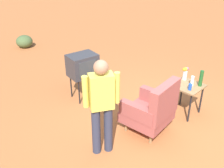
# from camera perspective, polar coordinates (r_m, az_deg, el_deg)

# --- Properties ---
(ground_plane) EXTENTS (60.00, 60.00, 0.00)m
(ground_plane) POSITION_cam_1_polar(r_m,az_deg,el_deg) (5.14, 9.39, -8.71)
(ground_plane) COLOR #AD6033
(armchair) EXTENTS (0.84, 0.85, 1.06)m
(armchair) POSITION_cam_1_polar(r_m,az_deg,el_deg) (4.66, 8.83, -5.45)
(armchair) COLOR #937047
(armchair) RESTS_ON ground
(side_table) EXTENTS (0.56, 0.56, 0.64)m
(side_table) POSITION_cam_1_polar(r_m,az_deg,el_deg) (5.33, 16.15, -1.12)
(side_table) COLOR black
(side_table) RESTS_ON ground
(tv_on_stand) EXTENTS (0.66, 0.53, 1.03)m
(tv_on_stand) POSITION_cam_1_polar(r_m,az_deg,el_deg) (5.60, -6.48, 4.03)
(tv_on_stand) COLOR black
(tv_on_stand) RESTS_ON ground
(person_standing) EXTENTS (0.50, 0.37, 1.64)m
(person_standing) POSITION_cam_1_polar(r_m,az_deg,el_deg) (3.95, -2.29, -4.19)
(person_standing) COLOR #2D3347
(person_standing) RESTS_ON ground
(soda_can_blue) EXTENTS (0.07, 0.07, 0.12)m
(soda_can_blue) POSITION_cam_1_polar(r_m,az_deg,el_deg) (5.09, 16.76, -0.63)
(soda_can_blue) COLOR blue
(soda_can_blue) RESTS_ON side_table
(bottle_short_clear) EXTENTS (0.06, 0.06, 0.20)m
(bottle_short_clear) POSITION_cam_1_polar(r_m,az_deg,el_deg) (5.24, 17.21, 0.64)
(bottle_short_clear) COLOR silver
(bottle_short_clear) RESTS_ON side_table
(bottle_wine_green) EXTENTS (0.07, 0.07, 0.32)m
(bottle_wine_green) POSITION_cam_1_polar(r_m,az_deg,el_deg) (5.26, 18.98, 1.18)
(bottle_wine_green) COLOR #1E5623
(bottle_wine_green) RESTS_ON side_table
(flower_vase) EXTENTS (0.15, 0.10, 0.27)m
(flower_vase) POSITION_cam_1_polar(r_m,az_deg,el_deg) (5.43, 15.78, 2.39)
(flower_vase) COLOR silver
(flower_vase) RESTS_ON side_table
(shrub_far) EXTENTS (0.54, 0.54, 0.42)m
(shrub_far) POSITION_cam_1_polar(r_m,az_deg,el_deg) (9.34, -18.70, 8.84)
(shrub_far) COLOR #475B33
(shrub_far) RESTS_ON ground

